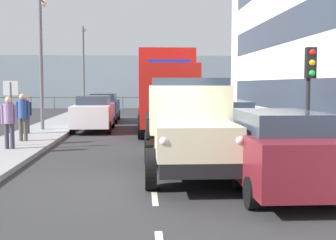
{
  "coord_description": "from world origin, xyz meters",
  "views": [
    {
      "loc": [
        0.24,
        10.13,
        2.28
      ],
      "look_at": [
        -0.74,
        -6.92,
        0.91
      ],
      "focal_mm": 47.74,
      "sensor_mm": 36.0,
      "label": 1
    }
  ],
  "objects_px": {
    "traffic_light_near": "(310,78)",
    "street_sign": "(11,102)",
    "lorry_cargo_red": "(165,89)",
    "car_teal_kerbside_1": "(225,124)",
    "pedestrian_near_railing": "(25,112)",
    "lamp_post_promenade": "(42,51)",
    "pedestrian_with_bag": "(23,113)",
    "car_maroon_kerbside_near": "(276,149)",
    "lamp_post_far": "(84,61)",
    "car_grey_kerbside_2": "(203,113)",
    "car_white_oppositeside_0": "(94,113)",
    "car_navy_oppositeside_1": "(104,107)",
    "pedestrian_couple_a": "(9,118)",
    "truck_vintage_cream": "(189,129)"
  },
  "relations": [
    {
      "from": "car_teal_kerbside_1",
      "to": "traffic_light_near",
      "type": "bearing_deg",
      "value": 130.34
    },
    {
      "from": "car_maroon_kerbside_near",
      "to": "car_white_oppositeside_0",
      "type": "distance_m",
      "value": 13.63
    },
    {
      "from": "car_grey_kerbside_2",
      "to": "street_sign",
      "type": "relative_size",
      "value": 1.84
    },
    {
      "from": "car_maroon_kerbside_near",
      "to": "pedestrian_near_railing",
      "type": "bearing_deg",
      "value": -52.31
    },
    {
      "from": "lamp_post_far",
      "to": "lorry_cargo_red",
      "type": "bearing_deg",
      "value": 113.12
    },
    {
      "from": "lorry_cargo_red",
      "to": "pedestrian_with_bag",
      "type": "height_order",
      "value": "lorry_cargo_red"
    },
    {
      "from": "lamp_post_far",
      "to": "truck_vintage_cream",
      "type": "bearing_deg",
      "value": 103.41
    },
    {
      "from": "car_teal_kerbside_1",
      "to": "car_grey_kerbside_2",
      "type": "distance_m",
      "value": 5.88
    },
    {
      "from": "lorry_cargo_red",
      "to": "traffic_light_near",
      "type": "xyz_separation_m",
      "value": [
        -3.79,
        8.44,
        0.4
      ]
    },
    {
      "from": "pedestrian_near_railing",
      "to": "lamp_post_promenade",
      "type": "distance_m",
      "value": 3.38
    },
    {
      "from": "car_teal_kerbside_1",
      "to": "pedestrian_near_railing",
      "type": "height_order",
      "value": "pedestrian_near_railing"
    },
    {
      "from": "traffic_light_near",
      "to": "lamp_post_far",
      "type": "xyz_separation_m",
      "value": [
        9.31,
        -21.36,
        1.52
      ]
    },
    {
      "from": "lorry_cargo_red",
      "to": "lamp_post_promenade",
      "type": "bearing_deg",
      "value": -2.15
    },
    {
      "from": "pedestrian_couple_a",
      "to": "pedestrian_near_railing",
      "type": "height_order",
      "value": "pedestrian_couple_a"
    },
    {
      "from": "car_maroon_kerbside_near",
      "to": "street_sign",
      "type": "relative_size",
      "value": 2.04
    },
    {
      "from": "car_white_oppositeside_0",
      "to": "pedestrian_with_bag",
      "type": "relative_size",
      "value": 2.44
    },
    {
      "from": "lamp_post_far",
      "to": "pedestrian_near_railing",
      "type": "bearing_deg",
      "value": 87.53
    },
    {
      "from": "lorry_cargo_red",
      "to": "car_teal_kerbside_1",
      "type": "xyz_separation_m",
      "value": [
        -1.77,
        6.06,
        -1.18
      ]
    },
    {
      "from": "truck_vintage_cream",
      "to": "car_navy_oppositeside_1",
      "type": "distance_m",
      "value": 16.89
    },
    {
      "from": "car_navy_oppositeside_1",
      "to": "traffic_light_near",
      "type": "relative_size",
      "value": 1.39
    },
    {
      "from": "lamp_post_far",
      "to": "street_sign",
      "type": "bearing_deg",
      "value": 89.64
    },
    {
      "from": "car_teal_kerbside_1",
      "to": "lamp_post_promenade",
      "type": "relative_size",
      "value": 0.69
    },
    {
      "from": "car_teal_kerbside_1",
      "to": "pedestrian_with_bag",
      "type": "bearing_deg",
      "value": -13.56
    },
    {
      "from": "car_maroon_kerbside_near",
      "to": "pedestrian_with_bag",
      "type": "relative_size",
      "value": 2.58
    },
    {
      "from": "lorry_cargo_red",
      "to": "car_teal_kerbside_1",
      "type": "distance_m",
      "value": 6.42
    },
    {
      "from": "car_navy_oppositeside_1",
      "to": "pedestrian_with_bag",
      "type": "xyz_separation_m",
      "value": [
        2.11,
        10.38,
        0.31
      ]
    },
    {
      "from": "pedestrian_with_bag",
      "to": "lamp_post_promenade",
      "type": "relative_size",
      "value": 0.29
    },
    {
      "from": "lamp_post_promenade",
      "to": "lamp_post_far",
      "type": "xyz_separation_m",
      "value": [
        -0.31,
        -12.7,
        0.14
      ]
    },
    {
      "from": "pedestrian_couple_a",
      "to": "car_navy_oppositeside_1",
      "type": "bearing_deg",
      "value": -99.25
    },
    {
      "from": "truck_vintage_cream",
      "to": "car_maroon_kerbside_near",
      "type": "bearing_deg",
      "value": 138.19
    },
    {
      "from": "pedestrian_near_railing",
      "to": "lamp_post_promenade",
      "type": "xyz_separation_m",
      "value": [
        -0.32,
        -1.94,
        2.74
      ]
    },
    {
      "from": "car_grey_kerbside_2",
      "to": "car_white_oppositeside_0",
      "type": "xyz_separation_m",
      "value": [
        5.23,
        -0.8,
        0.0
      ]
    },
    {
      "from": "traffic_light_near",
      "to": "street_sign",
      "type": "distance_m",
      "value": 9.88
    },
    {
      "from": "car_white_oppositeside_0",
      "to": "street_sign",
      "type": "distance_m",
      "value": 6.61
    },
    {
      "from": "car_grey_kerbside_2",
      "to": "lamp_post_far",
      "type": "relative_size",
      "value": 0.64
    },
    {
      "from": "pedestrian_with_bag",
      "to": "street_sign",
      "type": "distance_m",
      "value": 1.37
    },
    {
      "from": "car_maroon_kerbside_near",
      "to": "pedestrian_with_bag",
      "type": "xyz_separation_m",
      "value": [
        7.35,
        -7.67,
        0.3
      ]
    },
    {
      "from": "car_navy_oppositeside_1",
      "to": "pedestrian_near_railing",
      "type": "xyz_separation_m",
      "value": [
        2.68,
        7.81,
        0.21
      ]
    },
    {
      "from": "pedestrian_with_bag",
      "to": "pedestrian_near_railing",
      "type": "relative_size",
      "value": 1.09
    },
    {
      "from": "car_maroon_kerbside_near",
      "to": "street_sign",
      "type": "height_order",
      "value": "street_sign"
    },
    {
      "from": "lamp_post_promenade",
      "to": "traffic_light_near",
      "type": "bearing_deg",
      "value": 137.98
    },
    {
      "from": "lorry_cargo_red",
      "to": "pedestrian_near_railing",
      "type": "xyz_separation_m",
      "value": [
        6.14,
        1.72,
        -0.97
      ]
    },
    {
      "from": "car_navy_oppositeside_1",
      "to": "pedestrian_couple_a",
      "type": "height_order",
      "value": "pedestrian_couple_a"
    },
    {
      "from": "car_teal_kerbside_1",
      "to": "pedestrian_near_railing",
      "type": "xyz_separation_m",
      "value": [
        7.91,
        -4.34,
        0.21
      ]
    },
    {
      "from": "car_teal_kerbside_1",
      "to": "pedestrian_couple_a",
      "type": "relative_size",
      "value": 2.47
    },
    {
      "from": "lamp_post_far",
      "to": "street_sign",
      "type": "distance_m",
      "value": 18.63
    },
    {
      "from": "pedestrian_couple_a",
      "to": "traffic_light_near",
      "type": "distance_m",
      "value": 9.61
    },
    {
      "from": "car_navy_oppositeside_1",
      "to": "pedestrian_with_bag",
      "type": "distance_m",
      "value": 10.6
    },
    {
      "from": "traffic_light_near",
      "to": "street_sign",
      "type": "relative_size",
      "value": 1.42
    },
    {
      "from": "pedestrian_couple_a",
      "to": "traffic_light_near",
      "type": "bearing_deg",
      "value": 167.17
    }
  ]
}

